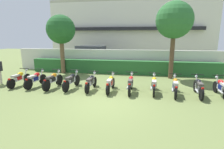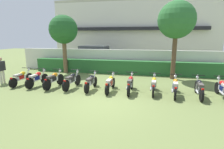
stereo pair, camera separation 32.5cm
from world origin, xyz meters
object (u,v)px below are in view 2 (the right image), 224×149
Objects in this scene: motorcycle_in_row_8 at (175,86)px; motorcycle_in_row_9 at (199,88)px; motorcycle_in_row_0 at (21,78)px; motorcycle_in_row_4 at (91,82)px; motorcycle_in_row_6 at (130,84)px; inspector_person at (1,68)px; motorcycle_in_row_1 at (37,78)px; motorcycle_in_row_3 at (72,80)px; motorcycle_in_row_10 at (223,88)px; motorcycle_in_row_2 at (54,79)px; motorcycle_in_row_7 at (154,85)px; motorcycle_in_row_5 at (110,83)px; tree_near_inspector at (63,30)px; tree_far_side at (177,21)px; parked_car at (96,55)px.

motorcycle_in_row_9 reaches higher than motorcycle_in_row_8.
motorcycle_in_row_4 is at bearing -90.30° from motorcycle_in_row_0.
inspector_person reaches higher than motorcycle_in_row_6.
inspector_person is (-2.41, 0.08, 0.49)m from motorcycle_in_row_1.
motorcycle_in_row_10 is (7.50, 0.03, -0.01)m from motorcycle_in_row_3.
motorcycle_in_row_10 is at bearing -89.26° from motorcycle_in_row_0.
motorcycle_in_row_9 is 11.03m from inspector_person.
motorcycle_in_row_0 is 1.02× the size of motorcycle_in_row_2.
motorcycle_in_row_10 is (3.12, 0.00, -0.00)m from motorcycle_in_row_7.
motorcycle_in_row_7 is at bearing -85.14° from motorcycle_in_row_5.
motorcycle_in_row_4 is at bearing 94.23° from motorcycle_in_row_7.
tree_far_side is at bearing -3.05° from tree_near_inspector.
tree_near_inspector is 2.33× the size of motorcycle_in_row_2.
tree_far_side reaches higher than motorcycle_in_row_6.
tree_near_inspector is at bearing 59.53° from inspector_person.
motorcycle_in_row_3 reaches higher than motorcycle_in_row_10.
inspector_person is (-7.78, 0.13, 0.48)m from motorcycle_in_row_6.
motorcycle_in_row_3 is at bearing 89.78° from motorcycle_in_row_6.
parked_car is 2.55× the size of motorcycle_in_row_10.
motorcycle_in_row_4 is at bearing 88.61° from motorcycle_in_row_5.
motorcycle_in_row_1 is 0.94× the size of motorcycle_in_row_8.
motorcycle_in_row_5 is 0.97× the size of motorcycle_in_row_9.
parked_car reaches higher than motorcycle_in_row_7.
inspector_person is at bearing 92.78° from motorcycle_in_row_7.
motorcycle_in_row_0 is at bearing 90.72° from motorcycle_in_row_10.
motorcycle_in_row_6 is 3.24m from motorcycle_in_row_9.
motorcycle_in_row_7 is (7.60, -0.01, 0.00)m from motorcycle_in_row_0.
motorcycle_in_row_0 is at bearing 89.80° from motorcycle_in_row_4.
motorcycle_in_row_7 is at bearing -110.91° from tree_far_side.
motorcycle_in_row_4 is (2.32, -8.35, -0.50)m from parked_car.
tree_near_inspector is 4.85m from motorcycle_in_row_0.
motorcycle_in_row_10 is (4.28, 0.10, -0.02)m from motorcycle_in_row_6.
motorcycle_in_row_3 is (-5.69, -3.46, -3.33)m from tree_far_side.
motorcycle_in_row_9 is (4.28, 0.01, 0.01)m from motorcycle_in_row_5.
motorcycle_in_row_3 is (1.05, 0.08, -0.01)m from motorcycle_in_row_2.
tree_near_inspector is at bearing 55.48° from motorcycle_in_row_6.
tree_far_side is at bearing -28.95° from parked_car.
motorcycle_in_row_10 is (5.32, 0.13, 0.00)m from motorcycle_in_row_5.
motorcycle_in_row_6 is at bearing -85.26° from motorcycle_in_row_2.
parked_car is at bearing 28.88° from motorcycle_in_row_6.
motorcycle_in_row_6 is (-2.47, -3.53, -3.33)m from tree_far_side.
tree_far_side is 2.70× the size of motorcycle_in_row_7.
motorcycle_in_row_6 reaches higher than motorcycle_in_row_9.
motorcycle_in_row_5 is (3.23, -0.02, -0.02)m from motorcycle_in_row_2.
motorcycle_in_row_7 is at bearing 90.79° from motorcycle_in_row_10.
motorcycle_in_row_4 is 1.01× the size of motorcycle_in_row_5.
parked_car reaches higher than inspector_person.
motorcycle_in_row_3 is 7.50m from motorcycle_in_row_10.
motorcycle_in_row_1 is 0.97× the size of motorcycle_in_row_4.
motorcycle_in_row_3 reaches higher than motorcycle_in_row_0.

